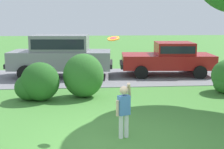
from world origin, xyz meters
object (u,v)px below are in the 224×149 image
parked_suv (61,54)px  child_thrower (124,107)px  parked_sedan (169,57)px  frisbee (113,39)px

parked_suv → child_thrower: parked_suv is taller
parked_sedan → frisbee: (-3.25, -6.95, 1.37)m
child_thrower → frisbee: (-0.19, 0.55, 1.50)m
parked_suv → child_thrower: 7.78m
parked_suv → frisbee: (1.79, -6.97, 1.14)m
frisbee → parked_suv: bearing=104.4°
frisbee → parked_sedan: bearing=65.0°
parked_sedan → parked_suv: bearing=179.8°
parked_sedan → child_thrower: 8.11m
parked_sedan → frisbee: frisbee is taller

